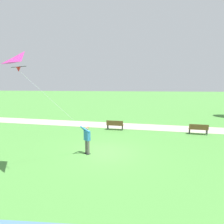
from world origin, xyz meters
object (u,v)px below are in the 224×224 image
Objects in this scene: person_kite_flyer at (87,137)px; park_bench_far_walkway at (198,128)px; flying_kite at (25,62)px; park_bench_near_walkway at (115,124)px.

person_kite_flyer is 9.68m from park_bench_far_walkway.
flying_kite reaches higher than person_kite_flyer.
flying_kite reaches higher than park_bench_near_walkway.
flying_kite is (2.50, -2.28, 4.25)m from person_kite_flyer.
person_kite_flyer is 6.11m from park_bench_near_walkway.
person_kite_flyer is 1.18× the size of park_bench_far_walkway.
flying_kite is 10.35m from park_bench_near_walkway.
park_bench_near_walkway is at bearing -97.52° from park_bench_far_walkway.
park_bench_near_walkway is (-8.44, 3.58, -4.79)m from flying_kite.
person_kite_flyer is 0.47× the size of flying_kite.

